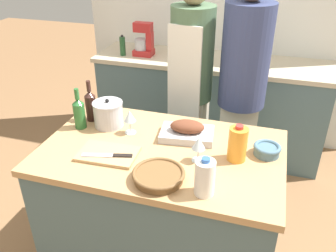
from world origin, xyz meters
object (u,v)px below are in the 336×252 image
wine_bottle_green (79,113)px  wine_glass_left (199,144)px  juice_jug (238,144)px  person_cook_aproned (191,82)px  stock_pot (108,114)px  milk_jug (205,177)px  mixing_bowl (267,150)px  knife_chef (109,155)px  roasting_pan (187,131)px  condiment_bottle_tall (245,52)px  wine_bottle_dark (91,105)px  person_cook_guest (242,86)px  wicker_basket (159,175)px  cutting_board (108,154)px  stand_mixer (144,42)px  condiment_bottle_short (123,46)px  wine_glass_right (130,117)px

wine_bottle_green → wine_glass_left: bearing=-10.6°
juice_jug → person_cook_aproned: bearing=118.7°
stock_pot → milk_jug: milk_jug is taller
mixing_bowl → milk_jug: (-0.26, -0.42, 0.06)m
mixing_bowl → knife_chef: mixing_bowl is taller
roasting_pan → mixing_bowl: 0.47m
condiment_bottle_tall → roasting_pan: bearing=-97.3°
wine_bottle_green → wine_bottle_dark: size_ratio=0.97×
mixing_bowl → person_cook_guest: bearing=107.6°
mixing_bowl → person_cook_aproned: person_cook_aproned is taller
roasting_pan → wicker_basket: (-0.03, -0.44, -0.01)m
milk_jug → person_cook_aproned: 1.21m
cutting_board → person_cook_aproned: bearing=77.4°
person_cook_aproned → condiment_bottle_tall: bearing=73.1°
mixing_bowl → person_cook_guest: 0.72m
roasting_pan → milk_jug: 0.51m
stock_pot → juice_jug: bearing=-10.2°
milk_jug → stand_mixer: stand_mixer is taller
milk_jug → wine_bottle_dark: 0.99m
wine_bottle_green → wine_glass_left: 0.79m
wicker_basket → mixing_bowl: mixing_bowl is taller
roasting_pan → person_cook_aproned: bearing=101.9°
condiment_bottle_tall → milk_jug: bearing=-89.3°
wicker_basket → person_cook_aproned: bearing=95.6°
milk_jug → wine_glass_left: (-0.09, 0.25, 0.01)m
condiment_bottle_tall → juice_jug: bearing=-85.2°
cutting_board → condiment_bottle_short: bearing=110.2°
mixing_bowl → condiment_bottle_tall: size_ratio=0.88×
wine_bottle_dark → person_cook_guest: (0.89, 0.59, -0.00)m
milk_jug → person_cook_aproned: person_cook_aproned is taller
mixing_bowl → stand_mixer: bearing=132.0°
wine_bottle_dark → condiment_bottle_tall: wine_bottle_dark is taller
mixing_bowl → wine_glass_left: 0.39m
roasting_pan → wine_glass_left: 0.25m
cutting_board → juice_jug: bearing=13.9°
milk_jug → stand_mixer: (-0.95, 1.76, 0.07)m
stock_pot → person_cook_guest: (0.75, 0.63, 0.02)m
roasting_pan → stock_pot: (-0.51, 0.00, 0.04)m
roasting_pan → stand_mixer: 1.50m
juice_jug → wine_glass_right: 0.66m
roasting_pan → wine_bottle_dark: bearing=176.3°
person_cook_guest → wine_glass_right: bearing=-134.3°
roasting_pan → stock_pot: bearing=179.6°
person_cook_guest → wine_bottle_dark: bearing=-149.9°
stock_pot → condiment_bottle_short: (-0.43, 1.23, 0.04)m
knife_chef → person_cook_aproned: 1.05m
juice_jug → roasting_pan: bearing=155.2°
roasting_pan → wine_glass_left: bearing=-61.9°
condiment_bottle_short → condiment_bottle_tall: bearing=8.6°
juice_jug → wine_glass_left: 0.21m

